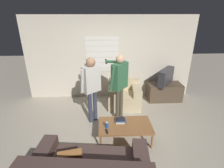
{
  "coord_description": "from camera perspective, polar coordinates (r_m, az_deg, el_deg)",
  "views": [
    {
      "loc": [
        -0.21,
        -3.3,
        2.62
      ],
      "look_at": [
        -0.01,
        0.59,
        1.0
      ],
      "focal_mm": 28.0,
      "sensor_mm": 36.0,
      "label": 1
    }
  ],
  "objects": [
    {
      "name": "ground_plane",
      "position": [
        4.22,
        0.59,
        -15.81
      ],
      "size": [
        16.0,
        16.0,
        0.0
      ],
      "primitive_type": "plane",
      "color": "#B2A893"
    },
    {
      "name": "wall_back",
      "position": [
        5.5,
        -0.7,
        8.46
      ],
      "size": [
        5.2,
        0.08,
        2.55
      ],
      "color": "beige",
      "rests_on": "ground_plane"
    },
    {
      "name": "armchair_beige",
      "position": [
        5.18,
        4.08,
        -3.8
      ],
      "size": [
        0.98,
        0.85,
        0.77
      ],
      "rotation": [
        0.0,
        0.0,
        3.07
      ],
      "color": "#C6B289",
      "rests_on": "ground_plane"
    },
    {
      "name": "coffee_table",
      "position": [
        3.85,
        4.31,
        -13.52
      ],
      "size": [
        1.13,
        0.66,
        0.39
      ],
      "color": "brown",
      "rests_on": "ground_plane"
    },
    {
      "name": "tv_stand",
      "position": [
        5.78,
        16.66,
        -2.45
      ],
      "size": [
        1.04,
        0.53,
        0.54
      ],
      "color": "#4C3D2D",
      "rests_on": "ground_plane"
    },
    {
      "name": "tv",
      "position": [
        5.59,
        17.2,
        2.31
      ],
      "size": [
        0.68,
        0.8,
        0.48
      ],
      "rotation": [
        0.0,
        0.0,
        4.05
      ],
      "color": "#2D2D33",
      "rests_on": "tv_stand"
    },
    {
      "name": "person_left_standing",
      "position": [
        4.17,
        -6.8,
        0.55
      ],
      "size": [
        0.51,
        0.84,
        1.67
      ],
      "rotation": [
        0.0,
        0.0,
        0.67
      ],
      "color": "#33384C",
      "rests_on": "ground_plane"
    },
    {
      "name": "person_right_standing",
      "position": [
        4.25,
        2.38,
        1.4
      ],
      "size": [
        0.56,
        0.85,
        1.7
      ],
      "rotation": [
        0.0,
        0.0,
        0.89
      ],
      "color": "#4C4233",
      "rests_on": "ground_plane"
    },
    {
      "name": "book_stack",
      "position": [
        3.87,
        2.79,
        -11.71
      ],
      "size": [
        0.24,
        0.16,
        0.11
      ],
      "color": "beige",
      "rests_on": "coffee_table"
    },
    {
      "name": "soda_can",
      "position": [
        3.7,
        -1.68,
        -13.24
      ],
      "size": [
        0.07,
        0.07,
        0.13
      ],
      "color": "#194C9E",
      "rests_on": "coffee_table"
    },
    {
      "name": "spare_remote",
      "position": [
        3.62,
        -1.72,
        -15.22
      ],
      "size": [
        0.06,
        0.13,
        0.02
      ],
      "rotation": [
        0.0,
        0.0,
        0.17
      ],
      "color": "black",
      "rests_on": "coffee_table"
    }
  ]
}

